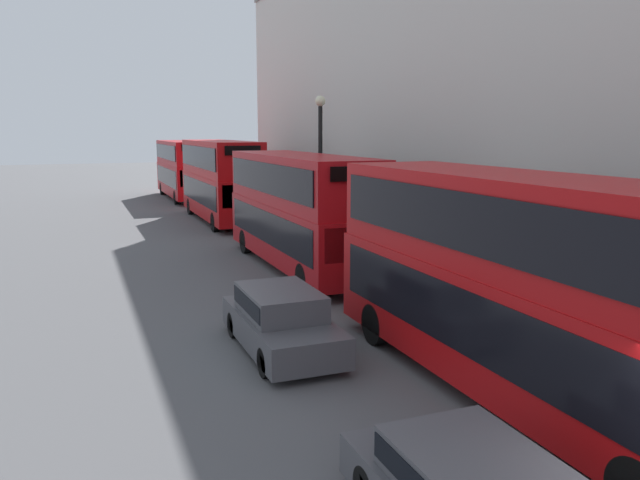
{
  "coord_description": "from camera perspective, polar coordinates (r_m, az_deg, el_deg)",
  "views": [
    {
      "loc": [
        -6.11,
        -4.24,
        5.13
      ],
      "look_at": [
        0.48,
        12.47,
        1.96
      ],
      "focal_mm": 35.0,
      "sensor_mm": 36.0,
      "label": 1
    }
  ],
  "objects": [
    {
      "name": "bus_second_in_queue",
      "position": [
        23.15,
        -1.91,
        3.09
      ],
      "size": [
        2.59,
        10.43,
        4.25
      ],
      "color": "#A80F14",
      "rests_on": "ground"
    },
    {
      "name": "bus_leading",
      "position": [
        12.29,
        18.11,
        -3.43
      ],
      "size": [
        2.59,
        10.9,
        4.32
      ],
      "color": "#B20C0F",
      "rests_on": "ground"
    },
    {
      "name": "street_lamp",
      "position": [
        26.83,
        0.03,
        7.69
      ],
      "size": [
        0.44,
        0.44,
        6.57
      ],
      "color": "black",
      "rests_on": "ground"
    },
    {
      "name": "bus_third_in_queue",
      "position": [
        35.85,
        -9.09,
        5.67
      ],
      "size": [
        2.59,
        10.36,
        4.55
      ],
      "color": "#B20C0F",
      "rests_on": "ground"
    },
    {
      "name": "bus_trailing",
      "position": [
        48.46,
        -12.42,
        6.53
      ],
      "size": [
        2.59,
        10.6,
        4.33
      ],
      "color": "#A80F14",
      "rests_on": "ground"
    },
    {
      "name": "car_hatchback",
      "position": [
        14.75,
        -3.58,
        -7.21
      ],
      "size": [
        1.83,
        4.32,
        1.47
      ],
      "color": "#47474C",
      "rests_on": "ground"
    }
  ]
}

